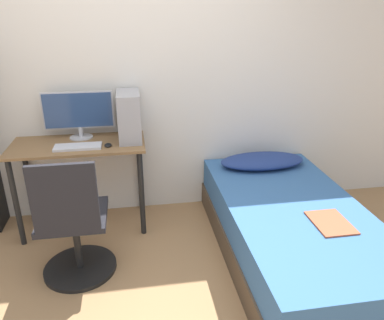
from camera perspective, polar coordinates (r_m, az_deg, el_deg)
wall_back at (r=3.32m, az=-9.54°, el=12.33°), size 8.00×0.05×2.50m
desk at (r=3.25m, az=-16.76°, el=0.17°), size 1.08×0.52×0.77m
office_chair at (r=2.77m, az=-17.54°, el=-10.37°), size 0.53×0.53×0.94m
bed at (r=2.99m, az=14.94°, el=-10.58°), size 1.01×1.98×0.46m
pillow at (r=3.45m, az=10.66°, el=-0.11°), size 0.77×0.36×0.11m
magazine at (r=2.72m, az=20.38°, el=-8.93°), size 0.24×0.32×0.01m
monitor at (r=3.28m, az=-16.91°, el=6.90°), size 0.58×0.19×0.40m
keyboard at (r=3.10m, az=-16.99°, el=1.95°), size 0.37×0.15×0.02m
pc_tower at (r=3.16m, az=-9.55°, el=6.61°), size 0.18×0.38×0.40m
mouse at (r=3.07m, az=-12.68°, el=2.23°), size 0.06×0.09×0.02m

